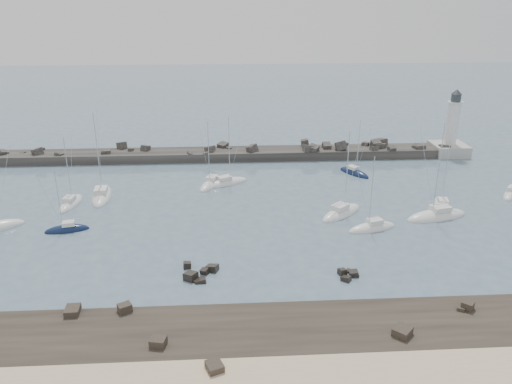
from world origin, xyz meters
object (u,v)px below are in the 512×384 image
(sailboat_7, at_px, (354,173))
(sailboat_1, at_px, (102,196))
(lighthouse, at_px, (450,140))
(sailboat_4, at_px, (226,183))
(sailboat_6, at_px, (341,213))
(sailboat_8, at_px, (372,228))
(sailboat_9, at_px, (442,206))
(sailboat_5, at_px, (211,184))
(sailboat_3, at_px, (71,204))
(sailboat_10, at_px, (437,217))
(sailboat_2, at_px, (67,230))
(sailboat_11, at_px, (512,194))

(sailboat_7, bearing_deg, sailboat_1, -168.34)
(lighthouse, bearing_deg, sailboat_4, -161.93)
(sailboat_4, relative_size, sailboat_6, 0.93)
(sailboat_8, xyz_separation_m, sailboat_9, (13.52, 7.57, -0.00))
(sailboat_5, bearing_deg, sailboat_7, 9.53)
(sailboat_7, relative_size, sailboat_9, 0.98)
(lighthouse, height_order, sailboat_9, lighthouse)
(sailboat_5, distance_m, sailboat_9, 39.20)
(sailboat_3, xyz_separation_m, sailboat_7, (49.62, 12.35, -0.00))
(sailboat_7, bearing_deg, sailboat_10, -70.04)
(sailboat_6, distance_m, sailboat_9, 16.89)
(sailboat_5, distance_m, sailboat_8, 30.92)
(lighthouse, relative_size, sailboat_9, 1.27)
(sailboat_8, bearing_deg, sailboat_3, 165.40)
(sailboat_10, bearing_deg, lighthouse, 64.17)
(sailboat_2, height_order, sailboat_8, sailboat_8)
(sailboat_9, xyz_separation_m, sailboat_10, (-2.55, -4.09, 0.01))
(sailboat_7, relative_size, sailboat_10, 0.71)
(sailboat_4, relative_size, sailboat_11, 1.14)
(sailboat_5, xyz_separation_m, sailboat_9, (37.22, -12.29, -0.00))
(sailboat_3, relative_size, sailboat_6, 0.85)
(sailboat_5, bearing_deg, sailboat_4, 8.09)
(sailboat_1, relative_size, sailboat_7, 1.36)
(sailboat_1, xyz_separation_m, sailboat_4, (20.96, 5.20, -0.02))
(sailboat_10, bearing_deg, sailboat_2, -178.58)
(sailboat_5, bearing_deg, sailboat_6, -34.91)
(sailboat_6, bearing_deg, sailboat_7, 70.60)
(sailboat_6, bearing_deg, sailboat_2, -175.13)
(sailboat_1, relative_size, sailboat_10, 0.97)
(sailboat_8, bearing_deg, sailboat_5, 140.04)
(sailboat_2, distance_m, sailboat_7, 52.35)
(sailboat_4, relative_size, sailboat_7, 1.16)
(sailboat_4, bearing_deg, sailboat_3, -162.02)
(sailboat_5, xyz_separation_m, sailboat_11, (51.25, -7.99, 0.01))
(lighthouse, relative_size, sailboat_4, 1.11)
(sailboat_6, distance_m, sailboat_8, 6.46)
(sailboat_9, bearing_deg, sailboat_3, 175.71)
(sailboat_5, height_order, sailboat_11, sailboat_5)
(sailboat_2, bearing_deg, sailboat_10, 1.42)
(sailboat_4, height_order, sailboat_5, sailboat_4)
(sailboat_4, bearing_deg, sailboat_10, -27.68)
(sailboat_1, xyz_separation_m, sailboat_10, (52.92, -11.57, 0.00))
(sailboat_9, bearing_deg, sailboat_4, 159.83)
(sailboat_10, xyz_separation_m, sailboat_11, (16.58, 8.39, -0.01))
(sailboat_3, bearing_deg, sailboat_7, 13.98)
(sailboat_7, xyz_separation_m, sailboat_11, (24.18, -12.54, 0.01))
(sailboat_1, distance_m, sailboat_3, 5.24)
(sailboat_4, bearing_deg, sailboat_9, -20.17)
(sailboat_6, bearing_deg, sailboat_8, -59.81)
(sailboat_8, bearing_deg, sailboat_2, 177.26)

